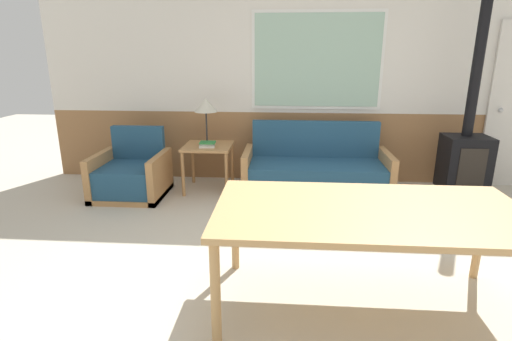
% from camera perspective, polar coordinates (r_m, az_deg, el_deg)
% --- Properties ---
extents(ground_plane, '(16.00, 16.00, 0.00)m').
position_cam_1_polar(ground_plane, '(3.19, 11.47, -15.80)').
color(ground_plane, beige).
extents(wall_back, '(7.20, 0.09, 2.70)m').
position_cam_1_polar(wall_back, '(5.33, 8.94, 12.86)').
color(wall_back, '#996B42').
rests_on(wall_back, ground_plane).
extents(couch, '(1.75, 0.76, 0.86)m').
position_cam_1_polar(couch, '(4.96, 8.49, -0.43)').
color(couch, '#B27F4C').
rests_on(couch, ground_plane).
extents(armchair, '(0.81, 0.78, 0.80)m').
position_cam_1_polar(armchair, '(5.08, -17.35, -0.78)').
color(armchair, '#B27F4C').
rests_on(armchair, ground_plane).
extents(side_table, '(0.59, 0.59, 0.58)m').
position_cam_1_polar(side_table, '(5.01, -6.85, 2.63)').
color(side_table, '#B27F4C').
rests_on(side_table, ground_plane).
extents(table_lamp, '(0.28, 0.28, 0.57)m').
position_cam_1_polar(table_lamp, '(5.02, -7.18, 9.09)').
color(table_lamp, '#262628').
rests_on(table_lamp, side_table).
extents(book_stack, '(0.21, 0.17, 0.07)m').
position_cam_1_polar(book_stack, '(4.88, -6.95, 3.72)').
color(book_stack, white).
rests_on(book_stack, side_table).
extents(dining_table, '(2.00, 1.02, 0.73)m').
position_cam_1_polar(dining_table, '(2.69, 15.93, -6.40)').
color(dining_table, tan).
rests_on(dining_table, ground_plane).
extents(wood_stove, '(0.50, 0.43, 2.42)m').
position_cam_1_polar(wood_stove, '(5.29, 27.80, 2.62)').
color(wood_stove, black).
rests_on(wood_stove, ground_plane).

